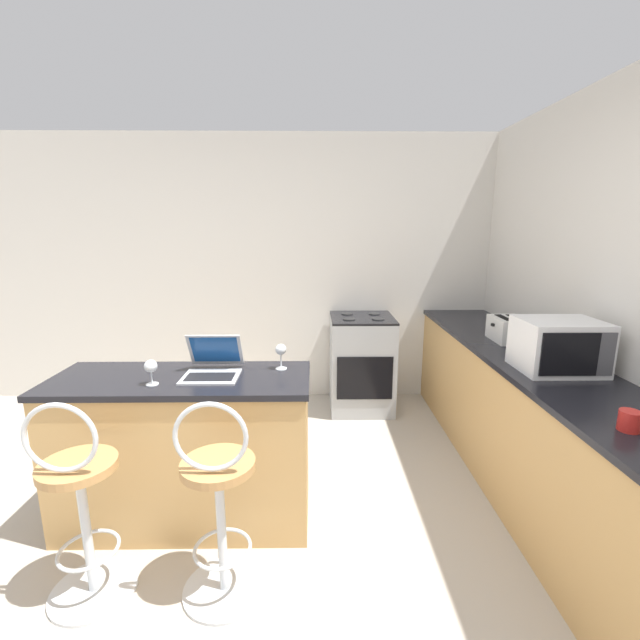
{
  "coord_description": "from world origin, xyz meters",
  "views": [
    {
      "loc": [
        0.39,
        -1.67,
        1.74
      ],
      "look_at": [
        0.43,
        1.66,
        1.01
      ],
      "focal_mm": 24.0,
      "sensor_mm": 36.0,
      "label": 1
    }
  ],
  "objects": [
    {
      "name": "wine_glass_short",
      "position": [
        0.19,
        0.76,
        1.02
      ],
      "size": [
        0.07,
        0.07,
        0.15
      ],
      "color": "silver",
      "rests_on": "breakfast_bar"
    },
    {
      "name": "breakfast_bar",
      "position": [
        -0.37,
        0.63,
        0.45
      ],
      "size": [
        1.46,
        0.56,
        0.91
      ],
      "color": "tan",
      "rests_on": "ground_plane"
    },
    {
      "name": "bar_stool_far",
      "position": [
        -0.05,
        0.08,
        0.48
      ],
      "size": [
        0.4,
        0.4,
        1.03
      ],
      "color": "silver",
      "rests_on": "ground_plane"
    },
    {
      "name": "counter_right",
      "position": [
        1.81,
        1.04,
        0.45
      ],
      "size": [
        0.63,
        3.1,
        0.91
      ],
      "color": "tan",
      "rests_on": "ground_plane"
    },
    {
      "name": "laptop",
      "position": [
        -0.2,
        0.68,
        0.96
      ],
      "size": [
        0.31,
        0.33,
        0.23
      ],
      "color": "#B7BABF",
      "rests_on": "breakfast_bar"
    },
    {
      "name": "ground_plane",
      "position": [
        0.0,
        0.0,
        0.0
      ],
      "size": [
        20.0,
        20.0,
        0.0
      ],
      "primitive_type": "plane",
      "color": "#ADA393"
    },
    {
      "name": "microwave",
      "position": [
        1.81,
        0.72,
        1.06
      ],
      "size": [
        0.45,
        0.36,
        0.3
      ],
      "color": "white",
      "rests_on": "counter_right"
    },
    {
      "name": "stove_range",
      "position": [
        0.84,
        2.25,
        0.45
      ],
      "size": [
        0.59,
        0.61,
        0.91
      ],
      "color": "#9EA3A8",
      "rests_on": "ground_plane"
    },
    {
      "name": "mug_red",
      "position": [
        1.7,
        -0.04,
        0.95
      ],
      "size": [
        0.1,
        0.08,
        0.09
      ],
      "color": "red",
      "rests_on": "counter_right"
    },
    {
      "name": "wall_back",
      "position": [
        0.0,
        2.6,
        1.3
      ],
      "size": [
        12.0,
        0.06,
        2.6
      ],
      "color": "silver",
      "rests_on": "ground_plane"
    },
    {
      "name": "bar_stool_near",
      "position": [
        -0.69,
        0.08,
        0.48
      ],
      "size": [
        0.4,
        0.4,
        1.03
      ],
      "color": "silver",
      "rests_on": "ground_plane"
    },
    {
      "name": "toaster",
      "position": [
        1.82,
        1.38,
        0.99
      ],
      "size": [
        0.23,
        0.3,
        0.18
      ],
      "color": "silver",
      "rests_on": "counter_right"
    },
    {
      "name": "wine_glass_tall",
      "position": [
        -0.48,
        0.51,
        1.0
      ],
      "size": [
        0.07,
        0.07,
        0.14
      ],
      "color": "silver",
      "rests_on": "breakfast_bar"
    }
  ]
}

